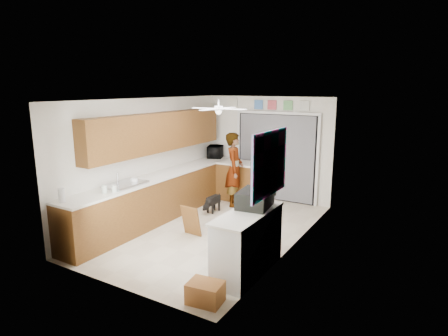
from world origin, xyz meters
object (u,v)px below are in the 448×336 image
at_px(cardboard_box, 205,293).
at_px(man, 234,169).
at_px(paper_towel_roll, 62,195).
at_px(dog, 213,203).
at_px(suitcase, 255,199).
at_px(navy_crate, 226,260).
at_px(microwave, 216,152).
at_px(cup, 134,181).

height_order(cardboard_box, man, man).
bearing_deg(paper_towel_roll, dog, 74.84).
height_order(suitcase, cardboard_box, suitcase).
height_order(suitcase, navy_crate, suitcase).
bearing_deg(microwave, cardboard_box, -173.02).
xyz_separation_m(microwave, cardboard_box, (2.59, -4.45, -0.95)).
bearing_deg(paper_towel_roll, microwave, 89.09).
xyz_separation_m(cardboard_box, man, (-1.65, 3.75, 0.72)).
distance_m(cup, paper_towel_roll, 1.45).
bearing_deg(paper_towel_roll, cup, 83.61).
height_order(cardboard_box, dog, dog).
bearing_deg(suitcase, microwave, 122.51).
xyz_separation_m(cup, man, (0.85, 2.36, -0.14)).
relative_size(cup, dog, 0.26).
bearing_deg(dog, cardboard_box, -57.24).
bearing_deg(cardboard_box, man, 113.74).
height_order(cup, cardboard_box, cup).
height_order(cup, navy_crate, cup).
bearing_deg(navy_crate, dog, 126.15).
bearing_deg(navy_crate, cup, 169.08).
bearing_deg(navy_crate, suitcase, 45.22).
relative_size(cup, paper_towel_roll, 0.58).
distance_m(suitcase, man, 3.02).
distance_m(paper_towel_roll, dog, 3.36).
bearing_deg(paper_towel_roll, navy_crate, 22.66).
distance_m(suitcase, dog, 2.75).
bearing_deg(dog, navy_crate, -51.44).
height_order(cup, man, man).
height_order(navy_crate, man, man).
relative_size(paper_towel_roll, suitcase, 0.38).
bearing_deg(cup, navy_crate, -10.92).
bearing_deg(suitcase, navy_crate, -142.24).
xyz_separation_m(microwave, cup, (0.09, -3.06, -0.10)).
bearing_deg(navy_crate, paper_towel_roll, -157.34).
xyz_separation_m(cardboard_box, dog, (-1.81, 3.09, 0.06)).
distance_m(cup, man, 2.51).
relative_size(suitcase, navy_crate, 1.55).
xyz_separation_m(microwave, paper_towel_roll, (-0.07, -4.50, -0.04)).
relative_size(cup, navy_crate, 0.34).
height_order(paper_towel_roll, cardboard_box, paper_towel_roll).
height_order(microwave, cardboard_box, microwave).
bearing_deg(cardboard_box, dog, 120.35).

